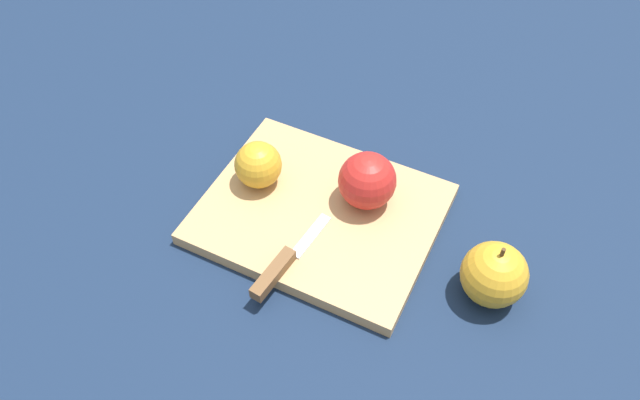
{
  "coord_description": "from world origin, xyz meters",
  "views": [
    {
      "loc": [
        0.25,
        -0.48,
        0.68
      ],
      "look_at": [
        0.0,
        0.0,
        0.04
      ],
      "focal_mm": 35.0,
      "sensor_mm": 36.0,
      "label": 1
    }
  ],
  "objects_px": {
    "apple_half_left": "(258,165)",
    "apple_whole": "(494,275)",
    "knife": "(281,270)",
    "apple_half_right": "(367,181)"
  },
  "relations": [
    {
      "from": "apple_half_left",
      "to": "apple_whole",
      "type": "relative_size",
      "value": 0.7
    },
    {
      "from": "knife",
      "to": "apple_whole",
      "type": "distance_m",
      "value": 0.26
    },
    {
      "from": "knife",
      "to": "apple_whole",
      "type": "height_order",
      "value": "apple_whole"
    },
    {
      "from": "apple_half_right",
      "to": "knife",
      "type": "relative_size",
      "value": 0.5
    },
    {
      "from": "apple_half_left",
      "to": "knife",
      "type": "height_order",
      "value": "apple_half_left"
    },
    {
      "from": "apple_half_right",
      "to": "apple_half_left",
      "type": "bearing_deg",
      "value": -168.81
    },
    {
      "from": "knife",
      "to": "apple_whole",
      "type": "xyz_separation_m",
      "value": [
        0.24,
        0.11,
        0.01
      ]
    },
    {
      "from": "apple_half_left",
      "to": "apple_whole",
      "type": "xyz_separation_m",
      "value": [
        0.35,
        -0.01,
        -0.01
      ]
    },
    {
      "from": "apple_half_left",
      "to": "apple_half_right",
      "type": "height_order",
      "value": "apple_half_right"
    },
    {
      "from": "apple_half_right",
      "to": "apple_whole",
      "type": "height_order",
      "value": "apple_half_right"
    }
  ]
}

